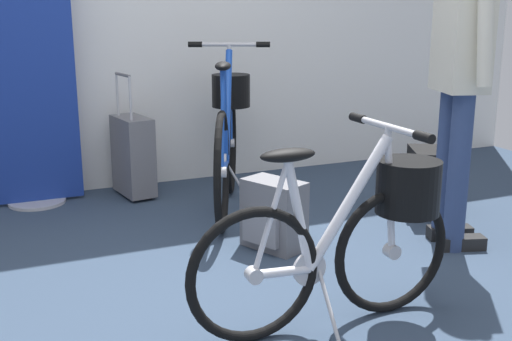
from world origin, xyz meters
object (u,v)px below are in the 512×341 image
object	(u,v)px
display_bike_left	(228,134)
backpack_on_floor	(273,215)
floor_banner_stand	(27,91)
rolling_suitcase	(133,155)
visitor_near_wall	(461,60)
folding_bike_foreground	(355,229)
handbag_on_floor	(427,182)

from	to	relation	value
display_bike_left	backpack_on_floor	distance (m)	0.87
floor_banner_stand	rolling_suitcase	bearing A→B (deg)	-7.46
visitor_near_wall	rolling_suitcase	bearing A→B (deg)	130.32
folding_bike_foreground	display_bike_left	distance (m)	1.69
floor_banner_stand	rolling_suitcase	distance (m)	0.78
folding_bike_foreground	backpack_on_floor	xyz separation A→B (m)	(0.04, 0.86, -0.21)
visitor_near_wall	backpack_on_floor	size ratio (longest dim) A/B	4.59
floor_banner_stand	handbag_on_floor	xyz separation A→B (m)	(2.19, -1.18, -0.53)
display_bike_left	visitor_near_wall	distance (m)	1.51
folding_bike_foreground	display_bike_left	world-z (taller)	display_bike_left
display_bike_left	backpack_on_floor	world-z (taller)	display_bike_left
folding_bike_foreground	rolling_suitcase	world-z (taller)	rolling_suitcase
visitor_near_wall	rolling_suitcase	distance (m)	2.18
display_bike_left	visitor_near_wall	xyz separation A→B (m)	(0.82, -1.15, 0.52)
display_bike_left	visitor_near_wall	size ratio (longest dim) A/B	0.80
backpack_on_floor	handbag_on_floor	xyz separation A→B (m)	(1.11, 0.15, 0.02)
display_bike_left	backpack_on_floor	size ratio (longest dim) A/B	3.68
handbag_on_floor	backpack_on_floor	bearing A→B (deg)	-172.18
display_bike_left	folding_bike_foreground	bearing A→B (deg)	-93.66
folding_bike_foreground	rolling_suitcase	size ratio (longest dim) A/B	1.39
visitor_near_wall	rolling_suitcase	size ratio (longest dim) A/B	2.06
folding_bike_foreground	rolling_suitcase	xyz separation A→B (m)	(-0.41, 2.11, -0.11)
floor_banner_stand	visitor_near_wall	bearing A→B (deg)	-40.17
floor_banner_stand	rolling_suitcase	size ratio (longest dim) A/B	1.97
backpack_on_floor	handbag_on_floor	bearing A→B (deg)	7.82
floor_banner_stand	display_bike_left	size ratio (longest dim) A/B	1.20
folding_bike_foreground	visitor_near_wall	xyz separation A→B (m)	(0.93, 0.53, 0.59)
rolling_suitcase	handbag_on_floor	bearing A→B (deg)	-35.04
handbag_on_floor	display_bike_left	bearing A→B (deg)	147.26
floor_banner_stand	folding_bike_foreground	bearing A→B (deg)	-64.64
floor_banner_stand	visitor_near_wall	xyz separation A→B (m)	(1.96, -1.66, 0.25)
rolling_suitcase	display_bike_left	bearing A→B (deg)	-39.32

